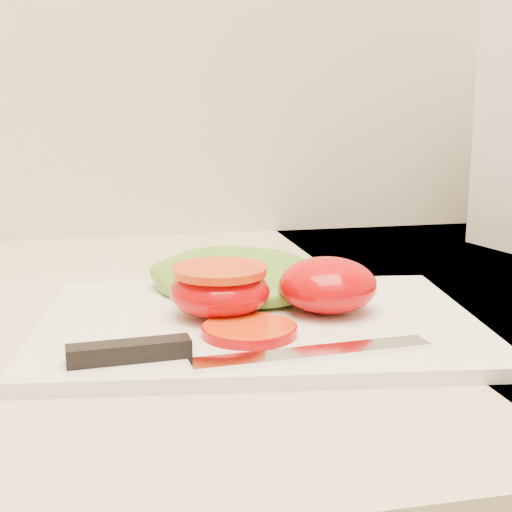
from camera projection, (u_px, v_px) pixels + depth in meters
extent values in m
cube|color=beige|center=(173.00, 323.00, 0.60)|extent=(3.92, 0.65, 0.03)
cube|color=white|center=(259.00, 323.00, 0.54)|extent=(0.35, 0.28, 0.01)
ellipsoid|color=#B20303|center=(328.00, 285.00, 0.55)|extent=(0.08, 0.08, 0.04)
ellipsoid|color=#B20303|center=(220.00, 291.00, 0.54)|extent=(0.08, 0.08, 0.04)
cylinder|color=red|center=(220.00, 270.00, 0.53)|extent=(0.07, 0.07, 0.01)
cylinder|color=red|center=(249.00, 330.00, 0.50)|extent=(0.06, 0.06, 0.01)
ellipsoid|color=#77AB2D|center=(236.00, 277.00, 0.60)|extent=(0.19, 0.18, 0.03)
cube|color=silver|center=(313.00, 353.00, 0.46)|extent=(0.16, 0.03, 0.00)
cube|color=black|center=(129.00, 351.00, 0.45)|extent=(0.08, 0.02, 0.01)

